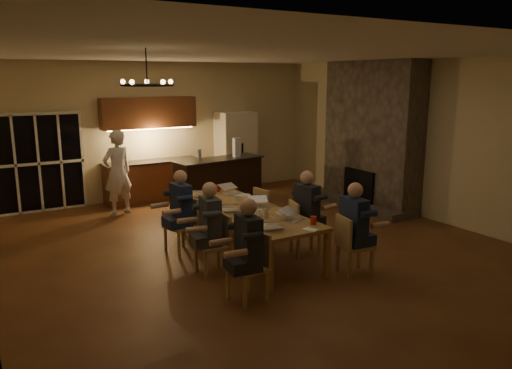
% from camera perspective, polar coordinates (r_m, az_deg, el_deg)
% --- Properties ---
extents(floor, '(9.00, 9.00, 0.00)m').
position_cam_1_polar(floor, '(8.50, 0.01, -7.39)').
color(floor, brown).
rests_on(floor, ground).
extents(back_wall, '(8.00, 0.04, 3.20)m').
position_cam_1_polar(back_wall, '(12.17, -11.12, 6.07)').
color(back_wall, beige).
rests_on(back_wall, ground).
extents(right_wall, '(0.04, 9.00, 3.20)m').
position_cam_1_polar(right_wall, '(10.73, 18.78, 4.86)').
color(right_wall, beige).
rests_on(right_wall, ground).
extents(ceiling, '(8.00, 9.00, 0.04)m').
position_cam_1_polar(ceiling, '(8.02, 0.01, 14.84)').
color(ceiling, white).
rests_on(ceiling, back_wall).
extents(french_doors, '(1.86, 0.08, 2.10)m').
position_cam_1_polar(french_doors, '(11.56, -23.58, 2.21)').
color(french_doors, black).
rests_on(french_doors, ground).
extents(fireplace, '(0.58, 2.50, 3.20)m').
position_cam_1_polar(fireplace, '(11.31, 13.09, 5.53)').
color(fireplace, '#60564B').
rests_on(fireplace, ground).
extents(kitchenette, '(2.24, 0.68, 2.40)m').
position_cam_1_polar(kitchenette, '(11.82, -11.87, 3.91)').
color(kitchenette, brown).
rests_on(kitchenette, ground).
extents(refrigerator, '(0.90, 0.68, 2.00)m').
position_cam_1_polar(refrigerator, '(12.69, -2.34, 3.80)').
color(refrigerator, beige).
rests_on(refrigerator, ground).
extents(dining_table, '(1.10, 3.07, 0.75)m').
position_cam_1_polar(dining_table, '(8.20, -1.13, -5.38)').
color(dining_table, '#B48348').
rests_on(dining_table, ground).
extents(bar_island, '(2.13, 0.92, 1.08)m').
position_cam_1_polar(bar_island, '(11.20, -4.26, 0.25)').
color(bar_island, black).
rests_on(bar_island, ground).
extents(chair_left_near, '(0.50, 0.50, 0.89)m').
position_cam_1_polar(chair_left_near, '(6.51, -0.99, -9.47)').
color(chair_left_near, tan).
rests_on(chair_left_near, ground).
extents(chair_left_mid, '(0.46, 0.46, 0.89)m').
position_cam_1_polar(chair_left_mid, '(7.38, -5.07, -6.86)').
color(chair_left_mid, tan).
rests_on(chair_left_mid, ground).
extents(chair_left_far, '(0.54, 0.54, 0.89)m').
position_cam_1_polar(chair_left_far, '(8.36, -8.63, -4.67)').
color(chair_left_far, tan).
rests_on(chair_left_far, ground).
extents(chair_right_near, '(0.52, 0.52, 0.89)m').
position_cam_1_polar(chair_right_near, '(7.48, 11.26, -6.80)').
color(chair_right_near, tan).
rests_on(chair_right_near, ground).
extents(chair_right_mid, '(0.55, 0.55, 0.89)m').
position_cam_1_polar(chair_right_mid, '(8.20, 5.66, -4.92)').
color(chair_right_mid, tan).
rests_on(chair_right_mid, ground).
extents(chair_right_far, '(0.49, 0.49, 0.89)m').
position_cam_1_polar(chair_right_far, '(9.14, 1.59, -3.07)').
color(chair_right_far, tan).
rests_on(chair_right_far, ground).
extents(person_left_near, '(0.66, 0.66, 1.38)m').
position_cam_1_polar(person_left_near, '(6.37, -0.87, -7.61)').
color(person_left_near, '#21242B').
rests_on(person_left_near, ground).
extents(person_right_near, '(0.64, 0.64, 1.38)m').
position_cam_1_polar(person_right_near, '(7.39, 11.10, -5.02)').
color(person_right_near, navy).
rests_on(person_right_near, ground).
extents(person_left_mid, '(0.68, 0.68, 1.38)m').
position_cam_1_polar(person_left_mid, '(7.32, -5.22, -5.02)').
color(person_left_mid, '#3E4349').
rests_on(person_left_mid, ground).
extents(person_right_mid, '(0.68, 0.68, 1.38)m').
position_cam_1_polar(person_right_mid, '(8.18, 5.77, -3.18)').
color(person_right_mid, '#21242B').
rests_on(person_right_mid, ground).
extents(person_left_far, '(0.63, 0.63, 1.38)m').
position_cam_1_polar(person_left_far, '(8.28, -8.52, -3.07)').
color(person_left_far, navy).
rests_on(person_left_far, ground).
extents(standing_person, '(0.75, 0.60, 1.79)m').
position_cam_1_polar(standing_person, '(10.81, -15.55, 1.33)').
color(standing_person, white).
rests_on(standing_person, ground).
extents(chandelier, '(0.65, 0.65, 0.03)m').
position_cam_1_polar(chandelier, '(6.47, -12.32, 11.04)').
color(chandelier, black).
rests_on(chandelier, ceiling).
extents(laptop_a, '(0.36, 0.33, 0.23)m').
position_cam_1_polar(laptop_a, '(7.06, 1.64, -4.14)').
color(laptop_a, silver).
rests_on(laptop_a, dining_table).
extents(laptop_b, '(0.41, 0.39, 0.23)m').
position_cam_1_polar(laptop_b, '(7.48, 4.40, -3.25)').
color(laptop_b, silver).
rests_on(laptop_b, dining_table).
extents(laptop_c, '(0.40, 0.37, 0.23)m').
position_cam_1_polar(laptop_c, '(7.99, -3.24, -2.23)').
color(laptop_c, silver).
rests_on(laptop_c, dining_table).
extents(laptop_d, '(0.40, 0.38, 0.23)m').
position_cam_1_polar(laptop_d, '(8.14, 0.30, -1.93)').
color(laptop_d, silver).
rests_on(laptop_d, dining_table).
extents(laptop_e, '(0.41, 0.39, 0.23)m').
position_cam_1_polar(laptop_e, '(8.97, -6.36, -0.68)').
color(laptop_e, silver).
rests_on(laptop_e, dining_table).
extents(laptop_f, '(0.36, 0.33, 0.23)m').
position_cam_1_polar(laptop_f, '(9.14, -2.85, -0.38)').
color(laptop_f, silver).
rests_on(laptop_f, dining_table).
extents(mug_front, '(0.08, 0.08, 0.10)m').
position_cam_1_polar(mug_front, '(7.70, 0.43, -3.24)').
color(mug_front, white).
rests_on(mug_front, dining_table).
extents(mug_mid, '(0.07, 0.07, 0.10)m').
position_cam_1_polar(mug_mid, '(8.62, -2.23, -1.57)').
color(mug_mid, white).
rests_on(mug_mid, dining_table).
extents(mug_back, '(0.07, 0.07, 0.10)m').
position_cam_1_polar(mug_back, '(8.60, -5.88, -1.65)').
color(mug_back, white).
rests_on(mug_back, dining_table).
extents(redcup_near, '(0.09, 0.09, 0.12)m').
position_cam_1_polar(redcup_near, '(7.31, 6.58, -4.10)').
color(redcup_near, red).
rests_on(redcup_near, dining_table).
extents(redcup_mid, '(0.09, 0.09, 0.12)m').
position_cam_1_polar(redcup_mid, '(8.31, -5.12, -2.06)').
color(redcup_mid, red).
rests_on(redcup_mid, dining_table).
extents(redcup_far, '(0.09, 0.09, 0.12)m').
position_cam_1_polar(redcup_far, '(9.35, -4.38, -0.44)').
color(redcup_far, red).
rests_on(redcup_far, dining_table).
extents(can_silver, '(0.07, 0.07, 0.12)m').
position_cam_1_polar(can_silver, '(7.56, 1.19, -3.46)').
color(can_silver, '#B2B2B7').
rests_on(can_silver, dining_table).
extents(can_cola, '(0.06, 0.06, 0.12)m').
position_cam_1_polar(can_cola, '(9.17, -5.89, -0.72)').
color(can_cola, '#3F0F0C').
rests_on(can_cola, dining_table).
extents(can_right, '(0.07, 0.07, 0.12)m').
position_cam_1_polar(can_right, '(8.59, 0.29, -1.54)').
color(can_right, '#B2B2B7').
rests_on(can_right, dining_table).
extents(plate_near, '(0.23, 0.23, 0.02)m').
position_cam_1_polar(plate_near, '(7.85, 3.08, -3.27)').
color(plate_near, white).
rests_on(plate_near, dining_table).
extents(plate_left, '(0.27, 0.27, 0.02)m').
position_cam_1_polar(plate_left, '(7.22, 0.21, -4.64)').
color(plate_left, white).
rests_on(plate_left, dining_table).
extents(plate_far, '(0.23, 0.23, 0.02)m').
position_cam_1_polar(plate_far, '(9.00, -1.34, -1.24)').
color(plate_far, white).
rests_on(plate_far, dining_table).
extents(notepad, '(0.19, 0.23, 0.01)m').
position_cam_1_polar(notepad, '(7.05, 6.22, -5.15)').
color(notepad, white).
rests_on(notepad, dining_table).
extents(bar_bottle, '(0.08, 0.08, 0.24)m').
position_cam_1_polar(bar_bottle, '(10.90, -6.46, 3.41)').
color(bar_bottle, '#99999E').
rests_on(bar_bottle, bar_island).
extents(bar_blender, '(0.14, 0.14, 0.43)m').
position_cam_1_polar(bar_blender, '(11.28, -2.24, 4.26)').
color(bar_blender, silver).
rests_on(bar_blender, bar_island).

